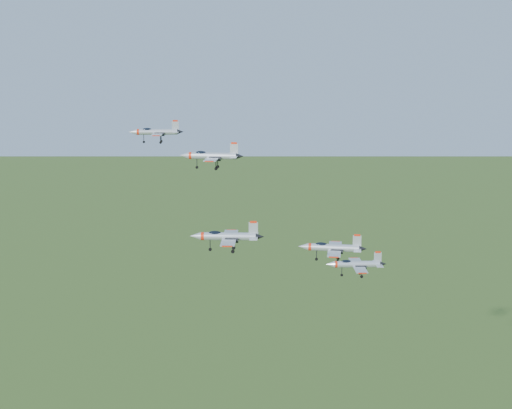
# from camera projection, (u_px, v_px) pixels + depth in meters

# --- Properties ---
(jet_lead) EXTENTS (10.96, 9.19, 2.94)m
(jet_lead) POSITION_uv_depth(u_px,v_px,m) (155.00, 132.00, 142.41)
(jet_lead) COLOR #AEB5BB
(jet_left_high) EXTENTS (12.13, 9.98, 3.25)m
(jet_left_high) POSITION_uv_depth(u_px,v_px,m) (211.00, 156.00, 132.69)
(jet_left_high) COLOR #AEB5BB
(jet_right_high) EXTENTS (11.89, 9.86, 3.18)m
(jet_right_high) POSITION_uv_depth(u_px,v_px,m) (226.00, 236.00, 112.81)
(jet_right_high) COLOR #AEB5BB
(jet_left_low) EXTENTS (13.37, 10.98, 3.58)m
(jet_left_low) POSITION_uv_depth(u_px,v_px,m) (332.00, 247.00, 138.67)
(jet_left_low) COLOR #AEB5BB
(jet_right_low) EXTENTS (10.49, 8.77, 2.81)m
(jet_right_low) POSITION_uv_depth(u_px,v_px,m) (355.00, 264.00, 121.13)
(jet_right_low) COLOR #AEB5BB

